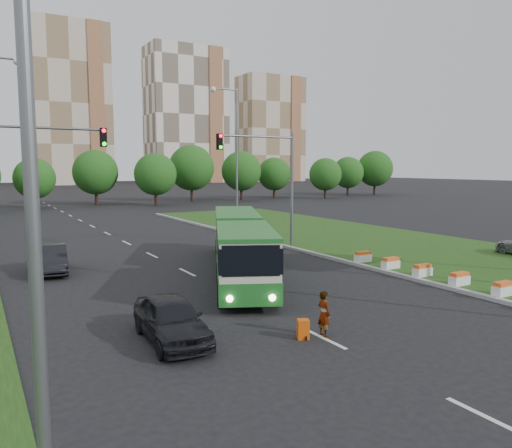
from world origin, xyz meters
TOP-DOWN VIEW (x-y plane):
  - ground at (0.00, 0.00)m, footprint 360.00×360.00m
  - grass_median at (13.00, 8.00)m, footprint 14.00×60.00m
  - median_kerb at (6.05, 8.00)m, footprint 0.30×60.00m
  - lane_markings at (-3.00, 20.00)m, footprint 0.20×100.00m
  - flower_planters at (6.70, -2.50)m, footprint 1.10×11.50m
  - traffic_mast_median at (4.78, 10.00)m, footprint 5.76×0.32m
  - traffic_mast_left at (-10.38, 9.00)m, footprint 5.76×0.32m
  - street_lamps at (-3.00, 10.00)m, footprint 36.00×60.00m
  - tree_line at (10.00, 55.00)m, footprint 120.00×8.00m
  - apartment_tower_ceast at (15.00, 150.00)m, footprint 25.00×15.00m
  - apartment_tower_east at (55.00, 150.00)m, footprint 27.00×15.00m
  - midrise_east at (90.00, 150.00)m, footprint 24.00×14.00m
  - articulated_bus at (-0.94, 4.49)m, footprint 2.44×15.65m
  - car_left_near at (-7.45, -3.71)m, footprint 1.96×4.40m
  - car_left_far at (-9.33, 9.46)m, footprint 2.02×4.57m
  - pedestrian at (-2.86, -5.77)m, footprint 0.39×0.57m
  - shopping_trolley at (-3.62, -5.65)m, footprint 0.38×0.40m

SIDE VIEW (x-z plane):
  - ground at x=0.00m, z-range 0.00..0.00m
  - lane_markings at x=-3.00m, z-range -0.01..0.01m
  - grass_median at x=13.00m, z-range 0.00..0.15m
  - median_kerb at x=6.05m, z-range 0.00..0.18m
  - shopping_trolley at x=-3.62m, z-range 0.00..0.65m
  - flower_planters at x=6.70m, z-range 0.15..0.75m
  - car_left_far at x=-9.33m, z-range 0.00..1.46m
  - car_left_near at x=-7.45m, z-range 0.00..1.47m
  - pedestrian at x=-2.86m, z-range 0.00..1.54m
  - articulated_bus at x=-0.94m, z-range 0.29..2.87m
  - tree_line at x=10.00m, z-range 0.00..9.00m
  - traffic_mast_median at x=4.78m, z-range 1.35..9.35m
  - traffic_mast_left at x=-10.38m, z-range 1.35..9.35m
  - street_lamps at x=-3.00m, z-range 0.00..12.00m
  - midrise_east at x=90.00m, z-range 0.00..40.00m
  - apartment_tower_east at x=55.00m, z-range 0.00..47.00m
  - apartment_tower_ceast at x=15.00m, z-range 0.00..50.00m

